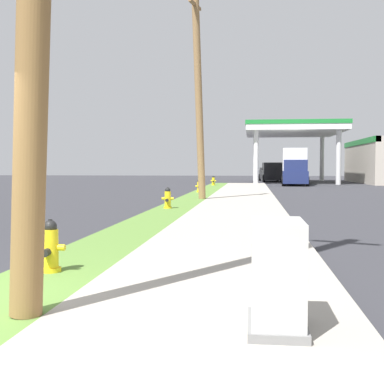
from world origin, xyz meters
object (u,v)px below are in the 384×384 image
object	(u,v)px
truck_black_at_forecourt	(271,173)
truck_navy_at_far_bay	(295,168)
fire_hydrant_second	(168,199)
fire_hydrant_fourth	(213,181)
truck_silver_on_apron	(296,172)
utility_pole_midground	(199,96)
fire_hydrant_nearest	(50,249)
utility_cabinet	(277,280)
car_white_by_near_pump	(292,175)
fire_hydrant_third	(199,187)

from	to	relation	value
truck_black_at_forecourt	truck_navy_at_far_bay	bearing A→B (deg)	-80.75
fire_hydrant_second	fire_hydrant_fourth	world-z (taller)	same
truck_silver_on_apron	utility_pole_midground	bearing A→B (deg)	-101.75
fire_hydrant_nearest	utility_pole_midground	bearing A→B (deg)	88.30
utility_pole_midground	utility_cabinet	size ratio (longest dim) A/B	9.02
truck_silver_on_apron	truck_navy_at_far_bay	distance (m)	13.65
utility_cabinet	truck_silver_on_apron	bearing A→B (deg)	84.94
fire_hydrant_fourth	car_white_by_near_pump	bearing A→B (deg)	57.42
fire_hydrant_third	fire_hydrant_fourth	size ratio (longest dim) A/B	1.00
fire_hydrant_nearest	truck_silver_on_apron	distance (m)	51.05
fire_hydrant_nearest	utility_pole_midground	distance (m)	16.19
truck_navy_at_far_bay	car_white_by_near_pump	bearing A→B (deg)	87.16
fire_hydrant_nearest	fire_hydrant_second	distance (m)	10.80
utility_cabinet	truck_navy_at_far_bay	bearing A→B (deg)	85.08
fire_hydrant_third	utility_cabinet	distance (m)	24.21
fire_hydrant_third	fire_hydrant_fourth	world-z (taller)	same
fire_hydrant_nearest	utility_cabinet	distance (m)	3.75
truck_black_at_forecourt	truck_silver_on_apron	distance (m)	4.75
fire_hydrant_second	utility_pole_midground	xyz separation A→B (m)	(0.59, 4.82, 4.27)
utility_pole_midground	utility_cabinet	bearing A→B (deg)	-81.73
truck_navy_at_far_bay	truck_silver_on_apron	bearing A→B (deg)	84.52
fire_hydrant_nearest	fire_hydrant_fourth	world-z (taller)	same
fire_hydrant_third	truck_silver_on_apron	size ratio (longest dim) A/B	0.13
fire_hydrant_third	truck_black_at_forecourt	world-z (taller)	truck_black_at_forecourt
utility_cabinet	car_white_by_near_pump	bearing A→B (deg)	85.37
fire_hydrant_third	truck_black_at_forecourt	distance (m)	25.38
fire_hydrant_nearest	truck_black_at_forecourt	size ratio (longest dim) A/B	0.13
fire_hydrant_second	truck_black_at_forecourt	distance (m)	36.25
fire_hydrant_second	truck_navy_at_far_bay	world-z (taller)	truck_navy_at_far_bay
fire_hydrant_second	truck_black_at_forecourt	world-z (taller)	truck_black_at_forecourt
truck_black_at_forecourt	fire_hydrant_third	bearing A→B (deg)	-101.29
utility_cabinet	truck_black_at_forecourt	distance (m)	48.92
fire_hydrant_nearest	utility_cabinet	world-z (taller)	utility_cabinet
utility_pole_midground	truck_navy_at_far_bay	distance (m)	22.33
fire_hydrant_nearest	fire_hydrant_fourth	size ratio (longest dim) A/B	1.00
utility_pole_midground	utility_cabinet	distance (m)	18.45
fire_hydrant_fourth	car_white_by_near_pump	size ratio (longest dim) A/B	0.16
utility_cabinet	car_white_by_near_pump	distance (m)	45.59
fire_hydrant_second	truck_silver_on_apron	world-z (taller)	truck_silver_on_apron
car_white_by_near_pump	truck_navy_at_far_bay	size ratio (longest dim) A/B	0.70
fire_hydrant_nearest	fire_hydrant_second	bearing A→B (deg)	90.67
truck_navy_at_far_bay	fire_hydrant_nearest	bearing A→B (deg)	-99.86
fire_hydrant_nearest	truck_silver_on_apron	world-z (taller)	truck_silver_on_apron
car_white_by_near_pump	utility_cabinet	bearing A→B (deg)	-94.63
fire_hydrant_nearest	truck_black_at_forecourt	world-z (taller)	truck_black_at_forecourt
fire_hydrant_nearest	truck_black_at_forecourt	xyz separation A→B (m)	(4.81, 46.70, 0.47)
fire_hydrant_nearest	car_white_by_near_pump	size ratio (longest dim) A/B	0.16
fire_hydrant_second	truck_navy_at_far_bay	distance (m)	26.92
car_white_by_near_pump	truck_navy_at_far_bay	world-z (taller)	truck_navy_at_far_bay
car_white_by_near_pump	truck_navy_at_far_bay	bearing A→B (deg)	-92.84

